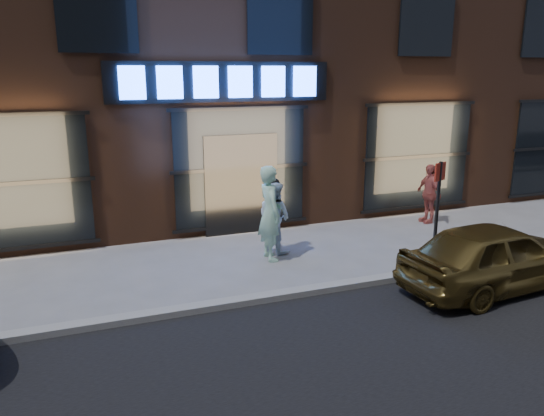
# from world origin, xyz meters

# --- Properties ---
(ground) EXTENTS (90.00, 90.00, 0.00)m
(ground) POSITION_xyz_m (0.00, 0.00, 0.00)
(ground) COLOR slate
(ground) RESTS_ON ground
(curb) EXTENTS (60.00, 0.25, 0.12)m
(curb) POSITION_xyz_m (0.00, 0.00, 0.06)
(curb) COLOR gray
(curb) RESTS_ON ground
(storefront_building) EXTENTS (30.20, 8.28, 10.30)m
(storefront_building) POSITION_xyz_m (-0.00, 7.99, 5.15)
(storefront_building) COLOR #54301E
(storefront_building) RESTS_ON ground
(man_bowtie) EXTENTS (0.49, 0.73, 1.99)m
(man_bowtie) POSITION_xyz_m (-0.00, 1.95, 1.00)
(man_bowtie) COLOR #C2FFDB
(man_bowtie) RESTS_ON ground
(man_cap) EXTENTS (0.88, 0.95, 1.57)m
(man_cap) POSITION_xyz_m (0.26, 2.37, 0.78)
(man_cap) COLOR white
(man_cap) RESTS_ON ground
(passerby) EXTENTS (0.38, 0.90, 1.54)m
(passerby) POSITION_xyz_m (4.82, 3.11, 0.77)
(passerby) COLOR #BD584D
(passerby) RESTS_ON ground
(gold_sedan) EXTENTS (3.79, 1.77, 1.26)m
(gold_sedan) POSITION_xyz_m (3.24, -0.97, 0.63)
(gold_sedan) COLOR brown
(gold_sedan) RESTS_ON ground
(sign_post) EXTENTS (0.33, 0.16, 2.18)m
(sign_post) POSITION_xyz_m (2.80, 0.20, 1.32)
(sign_post) COLOR #262628
(sign_post) RESTS_ON ground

